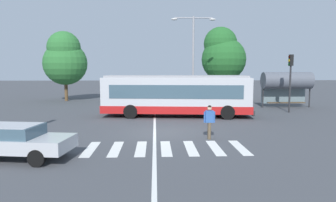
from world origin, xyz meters
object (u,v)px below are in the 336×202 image
object	(u,v)px
pedestrian_crossing_street	(209,120)
traffic_light_far_corner	(290,74)
parked_car_silver	(167,95)
background_tree_left	(65,59)
parked_car_white	(118,95)
twin_arm_street_lamp	(193,51)
bus_stop_shelter	(287,81)
parked_car_champagne	(141,95)
background_tree_right	(223,55)
foreground_sedan	(13,140)
city_transit_bus	(176,95)

from	to	relation	value
pedestrian_crossing_street	traffic_light_far_corner	bearing A→B (deg)	48.48
parked_car_silver	traffic_light_far_corner	size ratio (longest dim) A/B	0.98
pedestrian_crossing_street	background_tree_left	bearing A→B (deg)	123.13
parked_car_white	traffic_light_far_corner	world-z (taller)	traffic_light_far_corner
twin_arm_street_lamp	bus_stop_shelter	bearing A→B (deg)	-4.74
parked_car_champagne	background_tree_right	bearing A→B (deg)	6.27
bus_stop_shelter	parked_car_champagne	bearing A→B (deg)	157.31
foreground_sedan	traffic_light_far_corner	world-z (taller)	traffic_light_far_corner
foreground_sedan	background_tree_right	distance (m)	26.24
traffic_light_far_corner	bus_stop_shelter	bearing A→B (deg)	70.57
parked_car_white	background_tree_right	size ratio (longest dim) A/B	0.56
city_transit_bus	bus_stop_shelter	size ratio (longest dim) A/B	2.49
traffic_light_far_corner	background_tree_left	world-z (taller)	background_tree_left
parked_car_champagne	traffic_light_far_corner	world-z (taller)	traffic_light_far_corner
foreground_sedan	background_tree_right	world-z (taller)	background_tree_right
pedestrian_crossing_street	bus_stop_shelter	world-z (taller)	bus_stop_shelter
foreground_sedan	parked_car_white	bearing A→B (deg)	85.81
foreground_sedan	bus_stop_shelter	bearing A→B (deg)	41.58
parked_car_silver	city_transit_bus	bearing A→B (deg)	-88.32
city_transit_bus	background_tree_left	world-z (taller)	background_tree_left
city_transit_bus	bus_stop_shelter	distance (m)	11.61
foreground_sedan	twin_arm_street_lamp	xyz separation A→B (m)	(9.07, 16.32, 4.36)
foreground_sedan	parked_car_silver	bearing A→B (deg)	72.01
twin_arm_street_lamp	foreground_sedan	bearing A→B (deg)	-119.07
pedestrian_crossing_street	twin_arm_street_lamp	xyz separation A→B (m)	(0.79, 13.19, 4.16)
city_transit_bus	traffic_light_far_corner	xyz separation A→B (m)	(9.31, 1.70, 1.55)
traffic_light_far_corner	background_tree_right	xyz separation A→B (m)	(-3.34, 9.96, 1.98)
foreground_sedan	parked_car_white	distance (m)	21.11
parked_car_champagne	parked_car_white	bearing A→B (deg)	-174.08
city_transit_bus	background_tree_right	xyz separation A→B (m)	(5.97, 11.66, 3.53)
foreground_sedan	city_transit_bus	bearing A→B (deg)	56.15
city_transit_bus	parked_car_champagne	bearing A→B (deg)	106.46
twin_arm_street_lamp	traffic_light_far_corner	bearing A→B (deg)	-28.29
pedestrian_crossing_street	bus_stop_shelter	bearing A→B (deg)	53.27
foreground_sedan	traffic_light_far_corner	bearing A→B (deg)	36.90
parked_car_white	background_tree_left	bearing A→B (deg)	166.75
parked_car_champagne	traffic_light_far_corner	xyz separation A→B (m)	(12.46, -8.96, 2.37)
bus_stop_shelter	twin_arm_street_lamp	world-z (taller)	twin_arm_street_lamp
parked_car_champagne	twin_arm_street_lamp	xyz separation A→B (m)	(5.08, -4.98, 4.36)
city_transit_bus	parked_car_silver	size ratio (longest dim) A/B	2.43
foreground_sedan	twin_arm_street_lamp	distance (m)	19.18
city_transit_bus	background_tree_left	size ratio (longest dim) A/B	1.46
bus_stop_shelter	background_tree_right	distance (m)	8.50
parked_car_champagne	background_tree_left	xyz separation A→B (m)	(-8.30, 1.12, 3.87)
foreground_sedan	parked_car_silver	size ratio (longest dim) A/B	1.03
parked_car_champagne	twin_arm_street_lamp	world-z (taller)	twin_arm_street_lamp
pedestrian_crossing_street	traffic_light_far_corner	size ratio (longest dim) A/B	0.37
parked_car_white	bus_stop_shelter	world-z (taller)	bus_stop_shelter
parked_car_champagne	foreground_sedan	bearing A→B (deg)	-100.61
parked_car_white	background_tree_right	xyz separation A→B (m)	(11.57, 1.26, 4.35)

